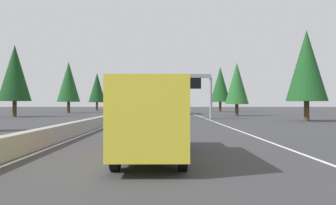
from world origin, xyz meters
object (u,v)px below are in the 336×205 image
at_px(sedan_mid_right, 147,110).
at_px(minivan_near_center, 151,108).
at_px(box_truck_distant_a, 152,117).
at_px(sign_gantry_overhead, 167,83).
at_px(pickup_far_center, 164,107).
at_px(conifer_right_near, 307,66).
at_px(conifer_left_far, 97,88).
at_px(conifer_left_near, 15,73).
at_px(conifer_right_far, 220,84).
at_px(conifer_right_mid, 237,83).
at_px(bus_mid_left, 181,106).
at_px(sedan_far_left, 162,118).
at_px(conifer_left_mid, 69,82).

height_order(sedan_mid_right, minivan_near_center, minivan_near_center).
bearing_deg(box_truck_distant_a, sign_gantry_overhead, -1.35).
height_order(pickup_far_center, conifer_right_near, conifer_right_near).
xyz_separation_m(minivan_near_center, conifer_left_far, (2.99, 16.57, 6.06)).
distance_m(minivan_near_center, conifer_right_near, 64.86).
xyz_separation_m(minivan_near_center, conifer_left_near, (-47.30, 19.77, 6.05)).
relative_size(sign_gantry_overhead, pickup_far_center, 2.26).
height_order(box_truck_distant_a, sedan_mid_right, box_truck_distant_a).
bearing_deg(conifer_right_far, conifer_left_near, 131.40).
relative_size(sign_gantry_overhead, conifer_right_mid, 1.37).
height_order(bus_mid_left, conifer_right_far, conifer_right_far).
height_order(conifer_right_near, conifer_right_far, conifer_right_far).
distance_m(pickup_far_center, conifer_right_near, 89.78).
distance_m(box_truck_distant_a, sedan_far_left, 22.00).
bearing_deg(conifer_left_near, conifer_right_far, -48.60).
distance_m(sign_gantry_overhead, conifer_left_far, 62.26).
bearing_deg(sign_gantry_overhead, conifer_left_near, 71.18).
height_order(sedan_far_left, conifer_right_far, conifer_right_far).
relative_size(conifer_right_far, conifer_left_near, 1.01).
relative_size(bus_mid_left, conifer_right_far, 0.99).
bearing_deg(bus_mid_left, sedan_far_left, 174.21).
relative_size(sedan_far_left, minivan_near_center, 0.88).
relative_size(conifer_right_mid, conifer_right_far, 0.79).
bearing_deg(sedan_mid_right, conifer_right_far, -58.49).
xyz_separation_m(sign_gantry_overhead, conifer_right_mid, (12.66, -12.16, 0.72)).
bearing_deg(minivan_near_center, conifer_right_mid, -158.80).
distance_m(sign_gantry_overhead, minivan_near_center, 55.88).
bearing_deg(sign_gantry_overhead, box_truck_distant_a, 178.65).
bearing_deg(conifer_right_far, conifer_right_near, -176.62).
xyz_separation_m(bus_mid_left, conifer_right_far, (17.34, -11.00, 5.36)).
xyz_separation_m(sedan_far_left, conifer_left_near, (19.59, 23.61, 6.32)).
height_order(sign_gantry_overhead, pickup_far_center, sign_gantry_overhead).
distance_m(sedan_mid_right, conifer_right_near, 42.33).
height_order(bus_mid_left, minivan_near_center, bus_mid_left).
relative_size(bus_mid_left, minivan_near_center, 2.30).
distance_m(bus_mid_left, pickup_far_center, 57.93).
height_order(conifer_right_near, conifer_left_near, conifer_left_near).
height_order(bus_mid_left, conifer_left_far, conifer_left_far).
distance_m(sedan_far_left, conifer_left_far, 73.07).
bearing_deg(pickup_far_center, conifer_left_far, 139.30).
xyz_separation_m(bus_mid_left, conifer_left_mid, (5.91, 24.91, 5.28)).
bearing_deg(bus_mid_left, sedan_mid_right, 50.85).
height_order(bus_mid_left, conifer_right_near, conifer_right_near).
height_order(sedan_far_left, conifer_left_near, conifer_left_near).
distance_m(conifer_left_near, conifer_left_mid, 22.41).
bearing_deg(bus_mid_left, sign_gantry_overhead, 173.02).
relative_size(sign_gantry_overhead, conifer_left_mid, 1.10).
xyz_separation_m(box_truck_distant_a, sedan_far_left, (21.98, -0.16, -0.93)).
bearing_deg(minivan_near_center, sedan_mid_right, -179.85).
distance_m(conifer_left_near, conifer_left_far, 50.39).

